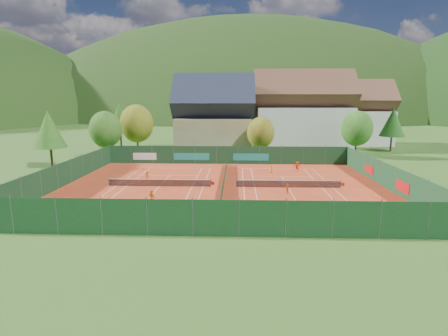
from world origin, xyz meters
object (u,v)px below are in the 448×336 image
player_left_mid (152,198)px  player_right_near (287,189)px  chalet (214,120)px  hotel_block_b (354,117)px  player_right_far_a (272,169)px  hotel_block_a (302,115)px  player_left_far (147,176)px  player_right_far_b (297,166)px  ball_hopper (367,208)px  player_left_near (106,208)px

player_left_mid → player_right_near: 15.30m
chalet → hotel_block_b: (33.00, 14.00, -0.01)m
player_right_far_a → hotel_block_b: bearing=-145.5°
hotel_block_a → player_left_far: hotel_block_a is taller
hotel_block_b → player_right_far_b: size_ratio=11.23×
hotel_block_a → chalet: bearing=-162.5°
chalet → hotel_block_b: bearing=23.0°
hotel_block_a → ball_hopper: (-2.05, -46.04, -6.83)m
hotel_block_a → hotel_block_b: 16.14m
ball_hopper → chalet: bearing=112.9°
player_left_mid → player_left_far: bearing=117.8°
player_left_far → player_right_near: size_ratio=1.11×
hotel_block_b → player_right_near: hotel_block_b is taller
hotel_block_b → player_right_far_a: bearing=-123.4°
ball_hopper → player_left_near: 24.62m
ball_hopper → player_left_mid: 21.14m
player_left_mid → chalet: bearing=95.1°
hotel_block_a → player_right_far_a: size_ratio=17.99×
player_left_near → player_left_far: size_ratio=0.93×
player_left_near → player_left_far: bearing=59.1°
ball_hopper → player_right_near: (-6.49, 7.03, 0.05)m
ball_hopper → player_left_mid: (-21.02, 2.25, 0.20)m
player_right_near → player_left_mid: bearing=147.3°
player_right_far_a → player_right_far_b: size_ratio=0.78×
ball_hopper → player_right_far_b: 20.31m
player_right_far_a → player_right_near: bearing=71.1°
player_left_near → hotel_block_a: bearing=30.9°
hotel_block_b → player_left_near: (-40.65, -54.91, -6.00)m
player_left_mid → player_right_far_b: bearing=56.2°
player_right_far_b → chalet: bearing=-69.2°
hotel_block_a → player_right_far_b: bearing=-101.4°
player_left_near → player_right_far_a: bearing=18.9°
hotel_block_b → player_left_near: size_ratio=13.90×
player_right_far_a → ball_hopper: bearing=88.7°
hotel_block_b → player_right_far_b: 39.47m
ball_hopper → player_right_far_a: player_right_far_a is taller
ball_hopper → hotel_block_a: bearing=87.5°
player_left_mid → player_right_far_b: size_ratio=0.98×
hotel_block_a → ball_hopper: size_ratio=27.00×
player_right_near → player_right_far_a: 11.80m
player_left_mid → player_right_near: player_left_mid is taller
ball_hopper → hotel_block_b: bearing=73.5°
ball_hopper → player_right_far_a: 20.12m
hotel_block_a → player_right_near: (-8.54, -39.01, -6.78)m
hotel_block_b → player_right_far_b: bearing=-119.5°
player_left_near → player_left_far: (0.34, 14.03, 0.04)m
player_right_near → hotel_block_a: bearing=26.7°
ball_hopper → player_left_far: player_left_far is taller
chalet → player_right_near: bearing=-72.4°
player_right_far_a → player_right_far_b: 4.18m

